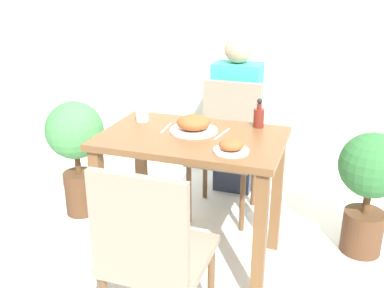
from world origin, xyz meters
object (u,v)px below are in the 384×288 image
at_px(drink_cup, 142,115).
at_px(sauce_bottle, 259,116).
at_px(potted_plant_right, 370,181).
at_px(side_plate, 231,147).
at_px(food_plate, 194,124).
at_px(potted_plant_left, 76,143).
at_px(person_figure, 236,116).
at_px(chair_near, 152,251).
at_px(chair_far, 227,142).

relative_size(drink_cup, sauce_bottle, 0.46).
distance_m(sauce_bottle, potted_plant_right, 0.74).
bearing_deg(side_plate, potted_plant_right, 39.78).
height_order(drink_cup, potted_plant_right, drink_cup).
xyz_separation_m(food_plate, drink_cup, (-0.34, 0.08, -0.00)).
height_order(potted_plant_left, person_figure, person_figure).
bearing_deg(potted_plant_right, chair_near, -128.85).
bearing_deg(potted_plant_left, person_figure, 38.21).
distance_m(drink_cup, potted_plant_right, 1.35).
relative_size(food_plate, drink_cup, 3.48).
xyz_separation_m(potted_plant_left, person_figure, (0.91, 0.71, 0.07)).
distance_m(drink_cup, sauce_bottle, 0.66).
distance_m(chair_far, potted_plant_right, 0.94).
relative_size(chair_near, drink_cup, 11.94).
height_order(potted_plant_left, potted_plant_right, potted_plant_left).
height_order(chair_far, person_figure, person_figure).
bearing_deg(potted_plant_left, chair_near, -44.62).
height_order(food_plate, potted_plant_right, food_plate).
xyz_separation_m(chair_far, potted_plant_right, (0.91, -0.26, -0.03)).
bearing_deg(sauce_bottle, drink_cup, -170.66).
height_order(chair_near, drink_cup, chair_near).
distance_m(chair_far, side_plate, 0.90).
xyz_separation_m(side_plate, potted_plant_right, (0.68, 0.56, -0.33)).
distance_m(chair_near, potted_plant_left, 1.35).
xyz_separation_m(chair_far, side_plate, (0.23, -0.82, 0.29)).
height_order(chair_far, side_plate, chair_far).
bearing_deg(potted_plant_left, side_plate, -20.45).
relative_size(chair_far, drink_cup, 11.94).
xyz_separation_m(potted_plant_left, potted_plant_right, (1.83, 0.13, -0.05)).
distance_m(side_plate, drink_cup, 0.68).
height_order(drink_cup, sauce_bottle, sauce_bottle).
bearing_deg(potted_plant_right, side_plate, -140.22).
relative_size(food_plate, side_plate, 1.51).
bearing_deg(drink_cup, potted_plant_left, 167.05).
relative_size(chair_far, potted_plant_right, 1.19).
relative_size(chair_near, sauce_bottle, 5.44).
distance_m(food_plate, potted_plant_left, 0.96).
height_order(food_plate, potted_plant_left, food_plate).
xyz_separation_m(sauce_bottle, potted_plant_left, (-1.21, 0.02, -0.31)).
bearing_deg(potted_plant_right, potted_plant_left, -175.89).
xyz_separation_m(chair_near, potted_plant_right, (0.87, 1.08, -0.03)).
xyz_separation_m(food_plate, side_plate, (0.27, -0.23, -0.01)).
bearing_deg(potted_plant_left, food_plate, -12.95).
height_order(potted_plant_right, person_figure, person_figure).
bearing_deg(food_plate, potted_plant_left, 167.05).
bearing_deg(potted_plant_left, sauce_bottle, -0.89).
bearing_deg(potted_plant_left, chair_far, 22.75).
height_order(chair_far, drink_cup, chair_far).
height_order(chair_near, potted_plant_left, chair_near).
xyz_separation_m(potted_plant_right, person_figure, (-0.92, 0.58, 0.12)).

